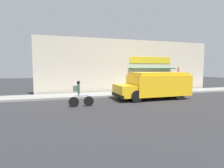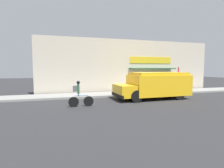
{
  "view_description": "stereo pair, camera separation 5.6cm",
  "coord_description": "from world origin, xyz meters",
  "px_view_note": "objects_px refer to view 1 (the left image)",
  "views": [
    {
      "loc": [
        -6.74,
        -13.52,
        2.3
      ],
      "look_at": [
        -2.76,
        -0.2,
        1.1
      ],
      "focal_mm": 28.0,
      "sensor_mm": 36.0,
      "label": 1
    },
    {
      "loc": [
        -6.69,
        -13.54,
        2.3
      ],
      "look_at": [
        -2.76,
        -0.2,
        1.1
      ],
      "focal_mm": 28.0,
      "sensor_mm": 36.0,
      "label": 2
    }
  ],
  "objects_px": {
    "school_bus": "(154,85)",
    "trash_bin": "(172,85)",
    "stop_sign_post": "(178,75)",
    "cyclist": "(79,94)"
  },
  "relations": [
    {
      "from": "cyclist",
      "to": "trash_bin",
      "type": "xyz_separation_m",
      "value": [
        9.96,
        4.76,
        -0.16
      ]
    },
    {
      "from": "school_bus",
      "to": "trash_bin",
      "type": "xyz_separation_m",
      "value": [
        4.04,
        3.41,
        -0.45
      ]
    },
    {
      "from": "school_bus",
      "to": "cyclist",
      "type": "distance_m",
      "value": 6.08
    },
    {
      "from": "school_bus",
      "to": "trash_bin",
      "type": "bearing_deg",
      "value": 39.19
    },
    {
      "from": "cyclist",
      "to": "school_bus",
      "type": "bearing_deg",
      "value": 11.98
    },
    {
      "from": "school_bus",
      "to": "trash_bin",
      "type": "relative_size",
      "value": 5.98
    },
    {
      "from": "school_bus",
      "to": "cyclist",
      "type": "relative_size",
      "value": 3.57
    },
    {
      "from": "stop_sign_post",
      "to": "cyclist",
      "type": "bearing_deg",
      "value": -160.85
    },
    {
      "from": "school_bus",
      "to": "stop_sign_post",
      "type": "distance_m",
      "value": 4.16
    },
    {
      "from": "stop_sign_post",
      "to": "trash_bin",
      "type": "bearing_deg",
      "value": 73.61
    }
  ]
}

